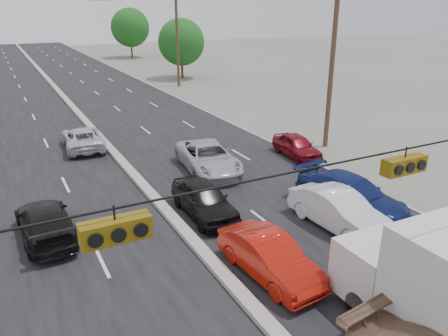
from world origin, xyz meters
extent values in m
cube|color=black|center=(0.00, 30.00, 0.00)|extent=(20.00, 160.00, 0.02)
cube|color=gray|center=(0.00, 30.00, 0.10)|extent=(0.50, 160.00, 0.20)
cylinder|color=#422D1E|center=(12.50, 15.00, 5.00)|extent=(0.30, 0.30, 10.00)
cylinder|color=#422D1E|center=(12.50, 40.00, 5.00)|extent=(0.30, 0.30, 10.00)
cylinder|color=black|center=(0.00, 0.00, 5.80)|extent=(25.00, 0.04, 0.04)
cube|color=#72590C|center=(-4.50, 0.00, 5.45)|extent=(1.05, 0.30, 0.35)
cube|color=#72590C|center=(1.50, 0.00, 5.45)|extent=(1.05, 0.30, 0.35)
cylinder|color=#382619|center=(15.00, 45.00, 1.26)|extent=(0.28, 0.28, 2.52)
sphere|color=#184D14|center=(15.00, 45.00, 4.34)|extent=(5.60, 5.60, 5.60)
cylinder|color=#382619|center=(16.00, 70.00, 1.44)|extent=(0.28, 0.28, 2.88)
sphere|color=#184D14|center=(16.00, 70.00, 4.96)|extent=(6.40, 6.40, 6.40)
cube|color=silver|center=(3.54, 1.84, 1.19)|extent=(2.31, 1.84, 1.71)
cylinder|color=black|center=(2.53, 1.61, 0.43)|extent=(0.30, 0.86, 0.86)
cylinder|color=black|center=(4.53, 1.58, 0.43)|extent=(0.30, 0.86, 0.86)
imported|color=#AF160A|center=(1.40, 4.59, 0.71)|extent=(1.83, 4.39, 1.41)
imported|color=black|center=(1.40, 9.69, 0.73)|extent=(1.79, 4.33, 1.47)
imported|color=white|center=(5.74, 6.10, 0.77)|extent=(1.91, 4.74, 1.53)
imported|color=#AEB1B6|center=(3.88, 14.44, 0.76)|extent=(3.17, 5.75, 1.52)
imported|color=#101D52|center=(7.19, 6.99, 0.79)|extent=(2.86, 5.69, 1.59)
imported|color=maroon|center=(9.60, 14.17, 0.66)|extent=(1.93, 4.02, 1.33)
imported|color=black|center=(-4.87, 10.76, 0.68)|extent=(2.11, 4.74, 1.35)
imported|color=silver|center=(-1.40, 21.69, 0.68)|extent=(2.58, 5.02, 1.35)
camera|label=1|loc=(-5.72, -5.77, 8.56)|focal=35.00mm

